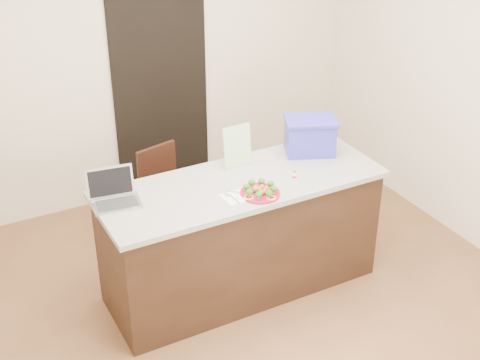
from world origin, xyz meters
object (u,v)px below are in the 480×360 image
plate (260,193)px  laptop (114,193)px  yogurt_bottle (294,176)px  napkin (235,197)px  island (241,235)px  blue_box (310,136)px  chair (162,189)px

plate → laptop: bearing=157.0°
plate → yogurt_bottle: bearing=13.4°
napkin → plate: bearing=-13.1°
island → blue_box: size_ratio=4.49×
laptop → napkin: bearing=-16.7°
yogurt_bottle → chair: size_ratio=0.08×
yogurt_bottle → napkin: bearing=-175.7°
laptop → blue_box: size_ratio=0.75×
island → chair: size_ratio=2.48×
island → napkin: size_ratio=12.20×
blue_box → chair: (-0.94, 0.74, -0.59)m
island → laptop: bearing=169.7°
island → napkin: napkin is taller
yogurt_bottle → chair: yogurt_bottle is taller
island → yogurt_bottle: yogurt_bottle is taller
napkin → laptop: size_ratio=0.49×
napkin → blue_box: blue_box is taller
chair → island: bearing=-87.4°
plate → napkin: plate is taller
plate → chair: (-0.29, 1.13, -0.46)m
laptop → plate: bearing=-14.6°
island → chair: island is taller
island → blue_box: blue_box is taller
island → laptop: size_ratio=5.97×
yogurt_bottle → blue_box: size_ratio=0.14×
blue_box → chair: 1.33m
napkin → chair: (-0.12, 1.09, -0.45)m
island → yogurt_bottle: bearing=-22.8°
plate → napkin: size_ratio=1.63×
yogurt_bottle → laptop: 1.27m
yogurt_bottle → chair: (-0.61, 1.05, -0.48)m
yogurt_bottle → chair: 1.30m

